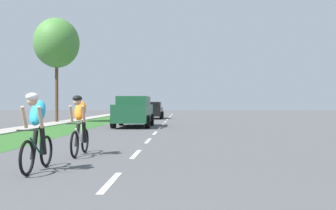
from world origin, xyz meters
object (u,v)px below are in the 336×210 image
object	(u,v)px
cyclist_lead	(37,131)
street_tree_near	(57,43)
cyclist_trailing	(80,125)
sedan_black	(152,110)
suv_dark_green	(134,111)

from	to	relation	value
cyclist_lead	street_tree_near	bearing A→B (deg)	107.09
cyclist_trailing	sedan_black	world-z (taller)	cyclist_trailing
cyclist_lead	cyclist_trailing	xyz separation A→B (m)	(0.23, 2.41, 0.00)
suv_dark_green	sedan_black	distance (m)	12.47
cyclist_lead	cyclist_trailing	world-z (taller)	same
cyclist_lead	suv_dark_green	xyz separation A→B (m)	(0.10, 14.91, 0.14)
cyclist_lead	street_tree_near	distance (m)	21.60
cyclist_lead	street_tree_near	world-z (taller)	street_tree_near
cyclist_trailing	street_tree_near	size ratio (longest dim) A/B	0.23
cyclist_trailing	street_tree_near	world-z (taller)	street_tree_near
suv_dark_green	cyclist_lead	bearing A→B (deg)	-90.38
cyclist_lead	suv_dark_green	world-z (taller)	suv_dark_green
suv_dark_green	sedan_black	size ratio (longest dim) A/B	1.09
cyclist_trailing	suv_dark_green	size ratio (longest dim) A/B	0.37
sedan_black	street_tree_near	size ratio (longest dim) A/B	0.57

